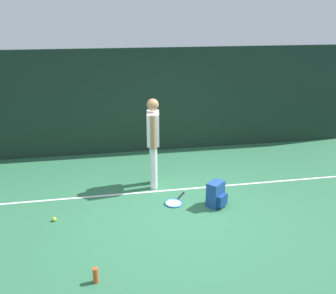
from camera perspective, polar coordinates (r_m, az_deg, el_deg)
The scene contains 8 objects.
ground_plane at distance 6.38m, azimuth 0.66°, elevation -9.69°, with size 12.00×12.00×0.00m, color #2D6B47.
back_fence at distance 8.73m, azimuth -3.10°, elevation 7.01°, with size 10.00×0.10×2.41m, color #192D23.
court_line at distance 7.04m, azimuth -0.53°, elevation -6.66°, with size 9.00×0.05×0.00m, color white.
tennis_player at distance 6.89m, azimuth -2.28°, elevation 1.41°, with size 0.28×0.53×1.70m.
tennis_racket at distance 6.61m, azimuth 0.99°, elevation -8.44°, with size 0.50×0.60×0.03m.
backpack at distance 6.49m, azimuth 7.37°, elevation -7.22°, with size 0.38×0.38×0.44m.
tennis_ball_near_player at distance 6.35m, azimuth -16.95°, elevation -10.48°, with size 0.07×0.07×0.07m, color #CCE033.
water_bottle at distance 4.94m, azimuth -10.98°, elevation -18.65°, with size 0.07×0.07×0.20m, color #D84C26.
Camera 1 is at (-1.07, -5.44, 3.16)m, focal length 39.97 mm.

